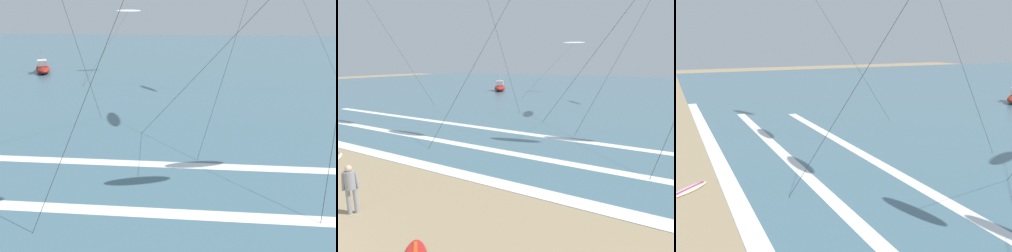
% 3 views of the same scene
% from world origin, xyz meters
% --- Properties ---
extents(ocean_surface, '(140.00, 90.00, 0.01)m').
position_xyz_m(ocean_surface, '(0.00, 52.57, 0.01)').
color(ocean_surface, '#476B7A').
rests_on(ocean_surface, ground).
extents(wave_foam_mid_break, '(44.85, 0.65, 0.01)m').
position_xyz_m(wave_foam_mid_break, '(-0.13, 11.52, 0.01)').
color(wave_foam_mid_break, white).
rests_on(wave_foam_mid_break, ocean_surface).
extents(wave_foam_outer_break, '(44.00, 0.66, 0.01)m').
position_xyz_m(wave_foam_outer_break, '(1.35, 15.65, 0.01)').
color(wave_foam_outer_break, white).
rests_on(wave_foam_outer_break, ocean_surface).
extents(kite_white_mid_center, '(4.66, 11.83, 7.60)m').
position_xyz_m(kite_white_mid_center, '(-6.05, 43.08, 7.34)').
color(kite_white_mid_center, white).
rests_on(kite_white_mid_center, ground).
extents(offshore_boat, '(3.93, 5.39, 2.70)m').
position_xyz_m(offshore_boat, '(-16.69, 39.26, 0.55)').
color(offshore_boat, maroon).
rests_on(offshore_boat, ground).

